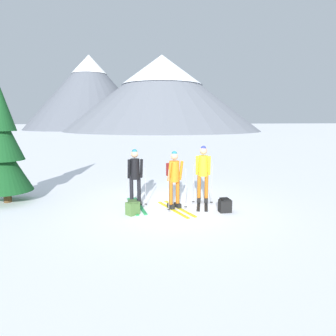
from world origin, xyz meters
TOP-DOWN VIEW (x-y plane):
  - ground_plane at (0.00, 0.00)m, footprint 400.00×400.00m
  - skier_in_black at (-0.90, 0.29)m, footprint 0.61×1.80m
  - skier_in_orange at (0.13, -0.29)m, footprint 0.74×1.72m
  - skier_in_yellow at (1.14, 0.13)m, footprint 0.87×1.69m
  - pine_tree_near at (-4.68, 1.46)m, footprint 1.52×1.52m
  - backpack_on_snow_front at (-1.07, -0.57)m, footprint 0.40×0.38m
  - backpack_on_snow_beside at (1.41, -0.93)m, footprint 0.34×0.28m
  - mountain_ridge_distant at (6.43, 68.06)m, footprint 58.39×55.22m

SIDE VIEW (x-z plane):
  - ground_plane at x=0.00m, z-range 0.00..0.00m
  - backpack_on_snow_front at x=-1.07m, z-range 0.00..0.38m
  - backpack_on_snow_beside at x=1.41m, z-range 0.00..0.38m
  - skier_in_orange at x=0.13m, z-range 0.09..1.74m
  - skier_in_black at x=-0.90m, z-range 0.09..1.76m
  - skier_in_yellow at x=1.14m, z-range 0.11..1.84m
  - pine_tree_near at x=-4.68m, z-range -0.16..3.51m
  - mountain_ridge_distant at x=6.43m, z-range -0.39..19.58m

